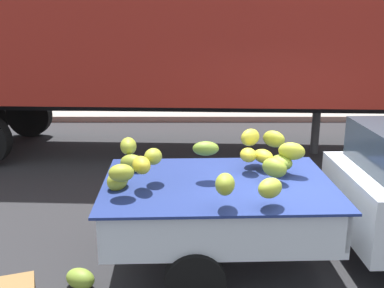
# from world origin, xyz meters

# --- Properties ---
(ground) EXTENTS (220.00, 220.00, 0.00)m
(ground) POSITION_xyz_m (0.00, 0.00, 0.00)
(ground) COLOR #28282B
(curb_strip) EXTENTS (80.00, 0.80, 0.16)m
(curb_strip) POSITION_xyz_m (0.00, 8.08, 0.08)
(curb_strip) COLOR gray
(curb_strip) RESTS_ON ground
(pickup_truck) EXTENTS (4.83, 2.04, 1.70)m
(pickup_truck) POSITION_xyz_m (0.50, -0.02, 0.89)
(pickup_truck) COLOR silver
(pickup_truck) RESTS_ON ground
(semi_trailer) EXTENTS (12.10, 3.11, 3.95)m
(semi_trailer) POSITION_xyz_m (-2.30, 4.81, 2.54)
(semi_trailer) COLOR maroon
(semi_trailer) RESTS_ON ground
(fallen_banana_bunch_near_tailgate) EXTENTS (0.44, 0.40, 0.22)m
(fallen_banana_bunch_near_tailgate) POSITION_xyz_m (-2.93, -0.59, 0.11)
(fallen_banana_bunch_near_tailgate) COLOR olive
(fallen_banana_bunch_near_tailgate) RESTS_ON ground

